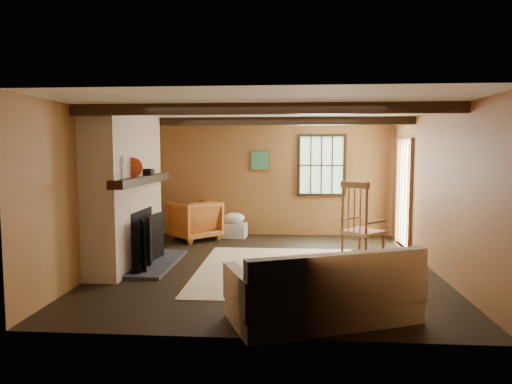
# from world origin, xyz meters

# --- Properties ---
(ground) EXTENTS (5.50, 5.50, 0.00)m
(ground) POSITION_xyz_m (0.00, 0.00, 0.00)
(ground) COLOR black
(ground) RESTS_ON ground
(room_envelope) EXTENTS (5.02, 5.52, 2.44)m
(room_envelope) POSITION_xyz_m (0.22, 0.26, 1.63)
(room_envelope) COLOR #955834
(room_envelope) RESTS_ON ground
(fireplace) EXTENTS (1.02, 2.30, 2.40)m
(fireplace) POSITION_xyz_m (-2.23, -0.00, 1.10)
(fireplace) COLOR #A3653F
(fireplace) RESTS_ON ground
(rug) EXTENTS (2.50, 3.00, 0.01)m
(rug) POSITION_xyz_m (0.20, -0.20, 0.00)
(rug) COLOR beige
(rug) RESTS_ON ground
(rocking_chair) EXTENTS (1.04, 1.04, 1.34)m
(rocking_chair) POSITION_xyz_m (1.47, 0.27, 0.56)
(rocking_chair) COLOR #AA7B52
(rocking_chair) RESTS_ON ground
(sofa) EXTENTS (2.16, 1.54, 0.80)m
(sofa) POSITION_xyz_m (0.72, -2.25, 0.29)
(sofa) COLOR white
(sofa) RESTS_ON ground
(firewood_pile) EXTENTS (0.58, 0.11, 0.21)m
(firewood_pile) POSITION_xyz_m (-1.85, 2.58, 0.11)
(firewood_pile) COLOR brown
(firewood_pile) RESTS_ON ground
(laundry_basket) EXTENTS (0.53, 0.43, 0.30)m
(laundry_basket) POSITION_xyz_m (-0.82, 2.38, 0.15)
(laundry_basket) COLOR silver
(laundry_basket) RESTS_ON ground
(basket_pillow) EXTENTS (0.54, 0.50, 0.22)m
(basket_pillow) POSITION_xyz_m (-0.82, 2.38, 0.41)
(basket_pillow) COLOR white
(basket_pillow) RESTS_ON laundry_basket
(armchair) EXTENTS (1.22, 1.23, 0.80)m
(armchair) POSITION_xyz_m (-1.59, 2.07, 0.40)
(armchair) COLOR #BF6026
(armchair) RESTS_ON ground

